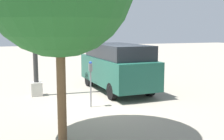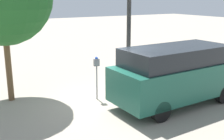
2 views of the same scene
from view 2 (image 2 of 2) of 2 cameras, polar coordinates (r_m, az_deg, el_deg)
name	(u,v)px [view 2 (image 2 of 2)]	position (r m, az deg, el deg)	size (l,w,h in m)	color
ground_plane	(108,104)	(9.90, -0.84, -6.86)	(80.00, 80.00, 0.00)	gray
parking_meter_near	(97,68)	(10.01, -3.15, 0.37)	(0.22, 0.14, 1.58)	gray
lamp_post	(129,34)	(12.38, 3.41, 7.39)	(0.44, 0.44, 5.71)	beige
parked_van	(177,73)	(9.80, 13.10, -0.68)	(4.72, 1.97, 2.03)	#195142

